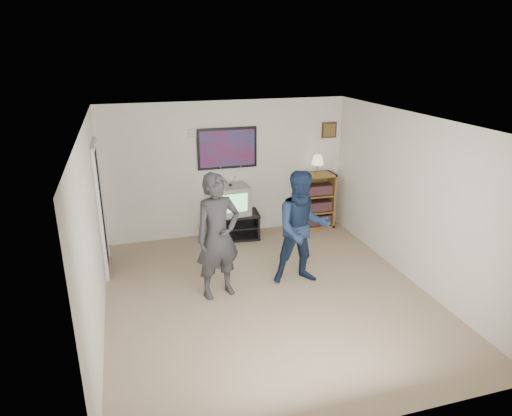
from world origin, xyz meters
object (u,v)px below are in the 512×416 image
crt_television (231,200)px  bookshelf (316,201)px  person_tall (218,236)px  media_stand (233,225)px  person_short (302,228)px

crt_television → bookshelf: 1.74m
person_tall → media_stand: bearing=57.0°
media_stand → person_tall: size_ratio=0.56×
bookshelf → media_stand: bearing=-178.3°
crt_television → person_tall: 2.07m
crt_television → person_tall: (-0.64, -1.96, 0.16)m
crt_television → bookshelf: size_ratio=0.58×
media_stand → person_tall: 2.18m
bookshelf → person_tall: size_ratio=0.60×
crt_television → media_stand: bearing=-4.5°
bookshelf → person_short: bearing=-119.1°
media_stand → crt_television: (-0.03, 0.00, 0.51)m
person_short → media_stand: bearing=114.6°
bookshelf → person_short: 2.28m
bookshelf → person_tall: bearing=-139.8°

